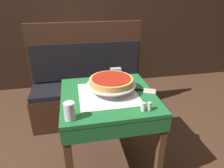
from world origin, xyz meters
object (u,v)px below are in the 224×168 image
pizza_pan_stand (111,85)px  deep_dish_pizza (111,81)px  water_glass_near (69,111)px  napkin_holder (116,73)px  dining_table_front (108,104)px  pepper_shaker (149,106)px  salt_shaker (143,107)px  condiment_caddy (84,47)px  dining_table_rear (82,55)px  pizza_server (141,90)px  booth_bench (89,93)px

pizza_pan_stand → deep_dish_pizza: 0.04m
water_glass_near → napkin_holder: (0.44, 0.63, -0.02)m
dining_table_front → pizza_pan_stand: pizza_pan_stand is taller
dining_table_front → pepper_shaker: (0.24, -0.29, 0.13)m
water_glass_near → salt_shaker: bearing=0.2°
condiment_caddy → dining_table_rear: bearing=108.2°
dining_table_rear → pizza_server: (0.40, -1.48, 0.11)m
pizza_server → dining_table_front: bearing=-178.9°
dining_table_front → dining_table_rear: (-0.12, 1.49, -0.00)m
booth_bench → salt_shaker: 1.23m
dining_table_front → salt_shaker: (0.19, -0.29, 0.13)m
pizza_pan_stand → napkin_holder: 0.31m
booth_bench → pizza_pan_stand: (0.13, -0.78, 0.46)m
pepper_shaker → salt_shaker: bearing=180.0°
pizza_pan_stand → pizza_server: 0.25m
salt_shaker → dining_table_front: bearing=123.5°
pizza_pan_stand → pepper_shaker: bearing=-58.2°
dining_table_rear → napkin_holder: napkin_holder is taller
salt_shaker → napkin_holder: napkin_holder is taller
dining_table_front → booth_bench: (-0.10, 0.82, -0.30)m
water_glass_near → napkin_holder: water_glass_near is taller
pizza_server → napkin_holder: (-0.14, 0.33, 0.04)m
dining_table_front → dining_table_rear: bearing=94.5°
deep_dish_pizza → pizza_server: (0.25, -0.03, -0.09)m
napkin_holder → pizza_pan_stand: bearing=-108.9°
deep_dish_pizza → dining_table_rear: bearing=95.9°
napkin_holder → booth_bench: bearing=115.6°
dining_table_front → deep_dish_pizza: bearing=46.3°
dining_table_rear → pepper_shaker: pepper_shaker is taller
dining_table_front → deep_dish_pizza: (0.03, 0.04, 0.20)m
condiment_caddy → booth_bench: bearing=-91.1°
pizza_pan_stand → pepper_shaker: pizza_pan_stand is taller
booth_bench → napkin_holder: size_ratio=13.60×
salt_shaker → napkin_holder: size_ratio=0.62×
booth_bench → water_glass_near: 1.22m
salt_shaker → pepper_shaker: (0.04, 0.00, -0.00)m
dining_table_front → pizza_server: 0.30m
pizza_server → pepper_shaker: size_ratio=4.48×
dining_table_rear → deep_dish_pizza: deep_dish_pizza is taller
pizza_server → booth_bench: bearing=114.9°
pizza_server → salt_shaker: salt_shaker is taller
dining_table_front → napkin_holder: 0.39m
condiment_caddy → dining_table_front: bearing=-86.5°
dining_table_front → condiment_caddy: 1.40m
pizza_pan_stand → dining_table_front: bearing=-133.7°
dining_table_rear → deep_dish_pizza: size_ratio=2.12×
dining_table_rear → pepper_shaker: size_ratio=12.55×
deep_dish_pizza → salt_shaker: 0.37m
dining_table_rear → napkin_holder: 1.19m
deep_dish_pizza → dining_table_front: bearing=-133.7°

